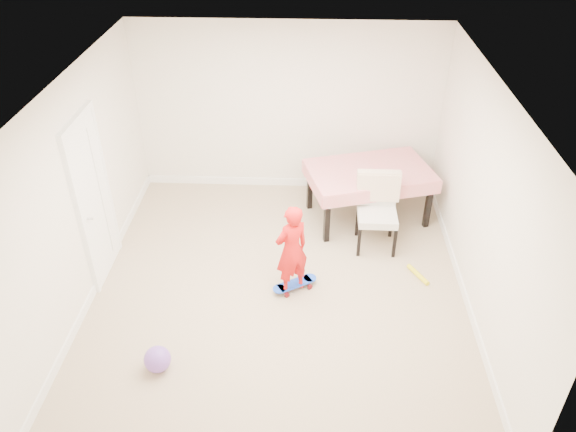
{
  "coord_description": "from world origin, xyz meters",
  "views": [
    {
      "loc": [
        0.34,
        -5.23,
        4.62
      ],
      "look_at": [
        0.1,
        0.2,
        0.95
      ],
      "focal_mm": 35.0,
      "sensor_mm": 36.0,
      "label": 1
    }
  ],
  "objects_px": {
    "dining_chair": "(377,214)",
    "child": "(292,252)",
    "skateboard": "(295,286)",
    "balloon": "(157,359)",
    "dining_table": "(368,194)"
  },
  "relations": [
    {
      "from": "dining_table",
      "to": "balloon",
      "type": "distance_m",
      "value": 3.8
    },
    {
      "from": "dining_chair",
      "to": "dining_table",
      "type": "bearing_deg",
      "value": 95.67
    },
    {
      "from": "dining_table",
      "to": "balloon",
      "type": "height_order",
      "value": "dining_table"
    },
    {
      "from": "dining_table",
      "to": "skateboard",
      "type": "height_order",
      "value": "dining_table"
    },
    {
      "from": "skateboard",
      "to": "balloon",
      "type": "height_order",
      "value": "balloon"
    },
    {
      "from": "skateboard",
      "to": "child",
      "type": "bearing_deg",
      "value": -166.49
    },
    {
      "from": "dining_table",
      "to": "balloon",
      "type": "relative_size",
      "value": 5.99
    },
    {
      "from": "dining_chair",
      "to": "skateboard",
      "type": "height_order",
      "value": "dining_chair"
    },
    {
      "from": "child",
      "to": "balloon",
      "type": "bearing_deg",
      "value": 9.55
    },
    {
      "from": "dining_chair",
      "to": "child",
      "type": "height_order",
      "value": "child"
    },
    {
      "from": "dining_chair",
      "to": "child",
      "type": "xyz_separation_m",
      "value": [
        -1.09,
        -0.97,
        0.07
      ]
    },
    {
      "from": "dining_table",
      "to": "dining_chair",
      "type": "xyz_separation_m",
      "value": [
        0.06,
        -0.71,
        0.12
      ]
    },
    {
      "from": "dining_table",
      "to": "dining_chair",
      "type": "height_order",
      "value": "dining_chair"
    },
    {
      "from": "dining_chair",
      "to": "balloon",
      "type": "relative_size",
      "value": 3.71
    },
    {
      "from": "dining_chair",
      "to": "skateboard",
      "type": "relative_size",
      "value": 1.76
    }
  ]
}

